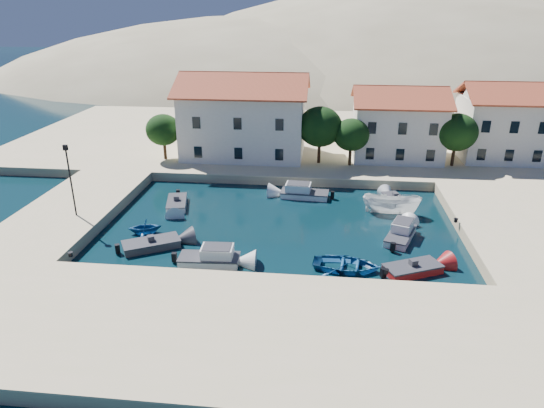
{
  "coord_description": "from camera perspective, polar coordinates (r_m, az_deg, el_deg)",
  "views": [
    {
      "loc": [
        3.44,
        -28.28,
        17.63
      ],
      "look_at": [
        -0.71,
        9.87,
        2.0
      ],
      "focal_mm": 32.0,
      "sensor_mm": 36.0,
      "label": 1
    }
  ],
  "objects": [
    {
      "name": "ground",
      "position": [
        33.5,
        -0.63,
        -9.59
      ],
      "size": [
        400.0,
        400.0,
        0.0
      ],
      "primitive_type": "plane",
      "color": "black",
      "rests_on": "ground"
    },
    {
      "name": "quay_south",
      "position": [
        28.31,
        -2.12,
        -15.08
      ],
      "size": [
        52.0,
        12.0,
        1.0
      ],
      "primitive_type": "cube",
      "color": "#CCBE8C",
      "rests_on": "ground"
    },
    {
      "name": "quay_east",
      "position": [
        45.28,
        27.81,
        -2.8
      ],
      "size": [
        11.0,
        20.0,
        1.0
      ],
      "primitive_type": "cube",
      "color": "#CCBE8C",
      "rests_on": "ground"
    },
    {
      "name": "quay_west",
      "position": [
        47.57,
        -22.45,
        -0.72
      ],
      "size": [
        8.0,
        20.0,
        1.0
      ],
      "primitive_type": "cube",
      "color": "#CCBE8C",
      "rests_on": "ground"
    },
    {
      "name": "quay_north",
      "position": [
        68.48,
        4.85,
        7.59
      ],
      "size": [
        80.0,
        36.0,
        1.0
      ],
      "primitive_type": "cube",
      "color": "#CCBE8C",
      "rests_on": "ground"
    },
    {
      "name": "hills",
      "position": [
        158.28,
        12.32,
        6.62
      ],
      "size": [
        254.0,
        176.0,
        99.0
      ],
      "color": "gray",
      "rests_on": "ground"
    },
    {
      "name": "building_left",
      "position": [
        58.26,
        -3.3,
        10.54
      ],
      "size": [
        14.7,
        9.45,
        9.7
      ],
      "color": "silver",
      "rests_on": "quay_north"
    },
    {
      "name": "building_mid",
      "position": [
        59.23,
        14.58,
        9.36
      ],
      "size": [
        10.5,
        8.4,
        8.3
      ],
      "color": "silver",
      "rests_on": "quay_north"
    },
    {
      "name": "building_right",
      "position": [
        62.99,
        25.46,
        8.91
      ],
      "size": [
        9.45,
        8.4,
        8.8
      ],
      "color": "silver",
      "rests_on": "quay_north"
    },
    {
      "name": "trees",
      "position": [
        55.25,
        7.24,
        8.59
      ],
      "size": [
        37.3,
        5.3,
        6.45
      ],
      "color": "#382314",
      "rests_on": "quay_north"
    },
    {
      "name": "lamppost",
      "position": [
        43.83,
        -22.71,
        3.31
      ],
      "size": [
        0.35,
        0.25,
        6.22
      ],
      "color": "black",
      "rests_on": "quay_west"
    },
    {
      "name": "bollards",
      "position": [
        36.13,
        4.53,
        -5.05
      ],
      "size": [
        29.36,
        9.56,
        0.3
      ],
      "color": "black",
      "rests_on": "ground"
    },
    {
      "name": "motorboat_grey_sw",
      "position": [
        39.44,
        -14.0,
        -4.63
      ],
      "size": [
        4.76,
        3.85,
        1.25
      ],
      "rotation": [
        0.0,
        0.0,
        0.52
      ],
      "color": "#36363C",
      "rests_on": "ground"
    },
    {
      "name": "cabin_cruiser_south",
      "position": [
        36.22,
        -7.4,
        -6.31
      ],
      "size": [
        4.54,
        2.11,
        1.6
      ],
      "rotation": [
        0.0,
        0.0,
        0.05
      ],
      "color": "white",
      "rests_on": "ground"
    },
    {
      "name": "rowboat_south",
      "position": [
        35.84,
        8.72,
        -7.59
      ],
      "size": [
        5.16,
        3.92,
        1.0
      ],
      "primitive_type": "imported",
      "rotation": [
        0.0,
        0.0,
        1.47
      ],
      "color": "#19548E",
      "rests_on": "ground"
    },
    {
      "name": "motorboat_red_se",
      "position": [
        36.28,
        16.21,
        -7.36
      ],
      "size": [
        4.48,
        3.38,
        1.25
      ],
      "rotation": [
        0.0,
        0.0,
        0.44
      ],
      "color": "maroon",
      "rests_on": "ground"
    },
    {
      "name": "cabin_cruiser_east",
      "position": [
        40.92,
        14.89,
        -3.43
      ],
      "size": [
        3.17,
        4.65,
        1.6
      ],
      "rotation": [
        0.0,
        0.0,
        1.21
      ],
      "color": "white",
      "rests_on": "ground"
    },
    {
      "name": "boat_east",
      "position": [
        45.89,
        13.78,
        -1.11
      ],
      "size": [
        5.47,
        2.7,
        2.02
      ],
      "primitive_type": "imported",
      "rotation": [
        0.0,
        0.0,
        1.43
      ],
      "color": "white",
      "rests_on": "ground"
    },
    {
      "name": "motorboat_white_ne",
      "position": [
        48.34,
        14.26,
        0.43
      ],
      "size": [
        2.51,
        3.67,
        1.25
      ],
      "rotation": [
        0.0,
        0.0,
        1.88
      ],
      "color": "white",
      "rests_on": "ground"
    },
    {
      "name": "rowboat_west",
      "position": [
        42.2,
        -14.67,
        -3.31
      ],
      "size": [
        3.27,
        3.02,
        1.42
      ],
      "primitive_type": "imported",
      "rotation": [
        0.0,
        0.0,
        -1.27
      ],
      "color": "#19548E",
      "rests_on": "ground"
    },
    {
      "name": "motorboat_white_west",
      "position": [
        47.02,
        -11.13,
        0.08
      ],
      "size": [
        2.62,
        4.28,
        1.25
      ],
      "rotation": [
        0.0,
        0.0,
        -1.34
      ],
      "color": "white",
      "rests_on": "ground"
    },
    {
      "name": "cabin_cruiser_north",
      "position": [
        48.36,
        3.85,
        1.33
      ],
      "size": [
        4.86,
        2.34,
        1.6
      ],
      "rotation": [
        0.0,
        0.0,
        3.07
      ],
      "color": "white",
      "rests_on": "ground"
    }
  ]
}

